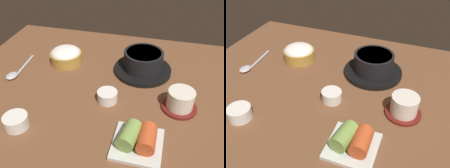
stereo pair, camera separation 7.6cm
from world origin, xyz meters
TOP-DOWN VIEW (x-y plane):
  - dining_table at (0.00, 0.00)cm, footprint 100.00×76.00cm
  - stone_pot at (9.47, 11.70)cm, footprint 19.66×19.66cm
  - rice_bowl at (-18.47, 10.80)cm, footprint 11.32×11.32cm
  - tea_cup_with_saucer at (22.53, -4.71)cm, footprint 10.07×10.07cm
  - banchan_cup_center at (1.69, -6.40)cm, footprint 6.02×6.02cm
  - kimchi_plate at (13.18, -20.99)cm, footprint 12.08×12.08cm
  - side_bowl_near at (-18.73, -22.39)cm, footprint 6.47×6.47cm
  - spoon at (-32.47, -0.63)cm, footprint 3.60×16.45cm

SIDE VIEW (x-z plane):
  - dining_table at x=0.00cm, z-range 0.00..2.00cm
  - spoon at x=-32.47cm, z-range 1.95..3.30cm
  - banchan_cup_center at x=1.69cm, z-range 2.12..5.39cm
  - side_bowl_near at x=-18.73cm, z-range 2.13..5.63cm
  - kimchi_plate at x=13.18cm, z-range 1.58..6.96cm
  - tea_cup_with_saucer at x=22.53cm, z-range 1.87..8.00cm
  - rice_bowl at x=-18.47cm, z-range 1.93..7.98cm
  - stone_pot at x=9.47cm, z-range 1.61..9.26cm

